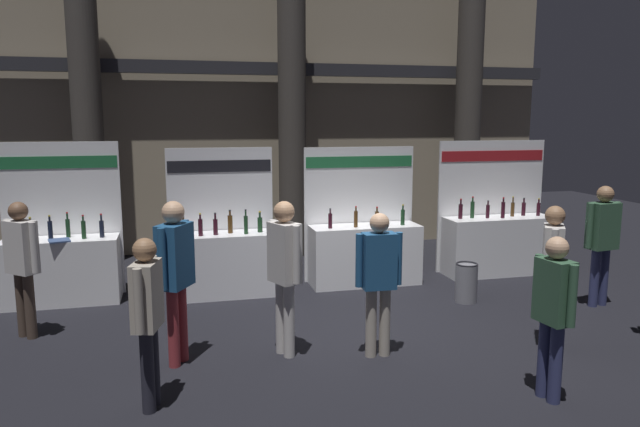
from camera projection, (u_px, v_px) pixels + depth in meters
ground_plane at (359, 329)px, 7.62m from camera, size 24.00×24.00×0.00m
hall_colonnade at (286, 89)px, 11.88m from camera, size 11.17×1.21×6.57m
exhibitor_booth_0 at (62, 263)px, 8.66m from camera, size 1.67×0.72×2.33m
exhibitor_booth_1 at (224, 258)px, 9.03m from camera, size 1.61×0.66×2.22m
exhibitor_booth_2 at (364, 249)px, 9.65m from camera, size 1.86×0.66×2.20m
exhibitor_booth_3 at (497, 240)px, 10.28m from camera, size 1.99×0.66×2.28m
trash_bin at (466, 282)px, 8.71m from camera, size 0.32×0.32×0.58m
visitor_1 at (602, 234)px, 8.41m from camera, size 0.57×0.31×1.73m
visitor_2 at (147, 310)px, 5.40m from camera, size 0.29×0.53×1.61m
visitor_3 at (552, 265)px, 6.88m from camera, size 0.38×0.48×1.68m
visitor_4 at (285, 264)px, 6.63m from camera, size 0.36×0.49×1.77m
visitor_5 at (175, 266)px, 6.38m from camera, size 0.43×0.51×1.81m
visitor_6 at (22, 258)px, 7.18m from camera, size 0.43×0.41×1.69m
visitor_7 at (553, 306)px, 5.58m from camera, size 0.25×0.52×1.59m
visitor_8 at (379, 273)px, 6.61m from camera, size 0.54×0.23×1.64m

